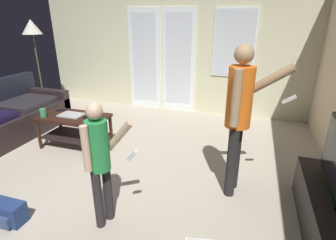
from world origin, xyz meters
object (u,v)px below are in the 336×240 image
object	(u,v)px
person_child	(100,156)
laptop_closed	(71,115)
backpack	(7,213)
cup_near_edge	(90,118)
tv_remote_black	(89,117)
person_adult	(240,110)
cup_by_laptop	(43,113)
dvd_remote_slim	(62,110)
leather_couch	(3,120)
coffee_table	(75,124)
floor_lamp	(32,31)
tv_stand	(329,217)

from	to	relation	value
person_child	laptop_closed	bearing A→B (deg)	134.74
backpack	cup_near_edge	distance (m)	1.56
cup_near_edge	tv_remote_black	distance (m)	0.16
laptop_closed	cup_near_edge	world-z (taller)	cup_near_edge
person_adult	backpack	xyz separation A→B (m)	(-2.04, -1.19, -0.88)
person_adult	cup_near_edge	size ratio (longest dim) A/B	15.76
cup_by_laptop	dvd_remote_slim	bearing A→B (deg)	75.91
leather_couch	dvd_remote_slim	world-z (taller)	leather_couch
coffee_table	floor_lamp	xyz separation A→B (m)	(-1.67, 1.23, 1.26)
leather_couch	tv_stand	xyz separation A→B (m)	(4.62, -0.80, -0.09)
coffee_table	dvd_remote_slim	world-z (taller)	dvd_remote_slim
backpack	person_adult	bearing A→B (deg)	30.26
laptop_closed	tv_remote_black	xyz separation A→B (m)	(0.31, -0.00, 0.00)
coffee_table	backpack	world-z (taller)	coffee_table
laptop_closed	dvd_remote_slim	distance (m)	0.31
cup_by_laptop	dvd_remote_slim	xyz separation A→B (m)	(0.08, 0.31, -0.05)
floor_lamp	laptop_closed	world-z (taller)	floor_lamp
person_child	floor_lamp	world-z (taller)	floor_lamp
laptop_closed	coffee_table	bearing A→B (deg)	-8.52
person_adult	cup_near_edge	distance (m)	2.10
coffee_table	backpack	bearing A→B (deg)	-77.23
dvd_remote_slim	cup_near_edge	bearing A→B (deg)	-51.66
tv_stand	dvd_remote_slim	distance (m)	3.75
tv_remote_black	dvd_remote_slim	xyz separation A→B (m)	(-0.59, 0.14, 0.00)
leather_couch	tv_remote_black	xyz separation A→B (m)	(1.62, 0.08, 0.21)
leather_couch	person_child	size ratio (longest dim) A/B	1.75
tv_stand	floor_lamp	xyz separation A→B (m)	(-4.95, 2.10, 1.41)
floor_lamp	backpack	xyz separation A→B (m)	(2.04, -2.85, -1.51)
floor_lamp	coffee_table	bearing A→B (deg)	-36.39
coffee_table	tv_stand	size ratio (longest dim) A/B	0.72
cup_by_laptop	backpack	bearing A→B (deg)	-62.24
cup_by_laptop	dvd_remote_slim	world-z (taller)	cup_by_laptop
leather_couch	dvd_remote_slim	bearing A→B (deg)	11.80
laptop_closed	cup_near_edge	xyz separation A→B (m)	(0.41, -0.12, 0.04)
tv_stand	cup_by_laptop	bearing A→B (deg)	169.22
cup_near_edge	cup_by_laptop	world-z (taller)	cup_by_laptop
person_child	dvd_remote_slim	distance (m)	2.18
tv_stand	laptop_closed	world-z (taller)	laptop_closed
leather_couch	laptop_closed	bearing A→B (deg)	3.30
person_child	dvd_remote_slim	xyz separation A→B (m)	(-1.60, 1.47, -0.22)
coffee_table	person_child	distance (m)	1.87
coffee_table	tv_remote_black	bearing A→B (deg)	1.33
dvd_remote_slim	laptop_closed	bearing A→B (deg)	-57.33
tv_stand	cup_by_laptop	world-z (taller)	cup_by_laptop
backpack	tv_remote_black	bearing A→B (deg)	93.42
person_child	dvd_remote_slim	bearing A→B (deg)	137.41
tv_stand	leather_couch	bearing A→B (deg)	170.22
person_adult	person_child	xyz separation A→B (m)	(-1.13, -0.90, -0.26)
tv_stand	dvd_remote_slim	world-z (taller)	dvd_remote_slim
cup_by_laptop	dvd_remote_slim	distance (m)	0.33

